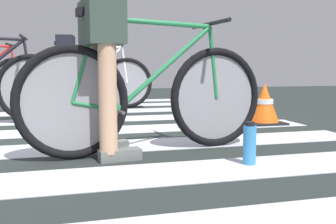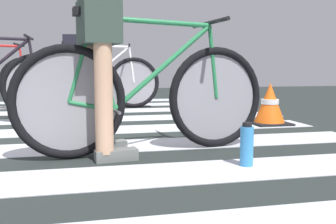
% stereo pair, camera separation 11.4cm
% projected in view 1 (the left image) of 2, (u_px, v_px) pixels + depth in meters
% --- Properties ---
extents(ground, '(18.00, 14.00, 0.02)m').
position_uv_depth(ground, '(32.00, 135.00, 3.26)').
color(ground, '#242B29').
extents(crosswalk_markings, '(5.47, 6.50, 0.00)m').
position_uv_depth(crosswalk_markings, '(35.00, 133.00, 3.30)').
color(crosswalk_markings, silver).
rests_on(crosswalk_markings, ground).
extents(bicycle_1_of_4, '(1.73, 0.52, 0.93)m').
position_uv_depth(bicycle_1_of_4, '(149.00, 96.00, 2.51)').
color(bicycle_1_of_4, black).
rests_on(bicycle_1_of_4, ground).
extents(cyclist_1_of_4, '(0.36, 0.44, 0.99)m').
position_uv_depth(cyclist_1_of_4, '(103.00, 57.00, 2.36)').
color(cyclist_1_of_4, tan).
rests_on(cyclist_1_of_4, ground).
extents(bicycle_3_of_4, '(1.73, 0.52, 0.93)m').
position_uv_depth(bicycle_3_of_4, '(90.00, 81.00, 5.27)').
color(bicycle_3_of_4, black).
rests_on(bicycle_3_of_4, ground).
extents(cyclist_3_of_4, '(0.35, 0.43, 1.01)m').
position_uv_depth(cyclist_3_of_4, '(67.00, 62.00, 5.19)').
color(cyclist_3_of_4, brown).
rests_on(cyclist_3_of_4, ground).
extents(water_bottle, '(0.08, 0.08, 0.26)m').
position_uv_depth(water_bottle, '(250.00, 144.00, 2.22)').
color(water_bottle, '#368AD1').
rests_on(water_bottle, ground).
extents(traffic_cone, '(0.37, 0.37, 0.42)m').
position_uv_depth(traffic_cone, '(264.00, 105.00, 3.84)').
color(traffic_cone, black).
rests_on(traffic_cone, ground).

